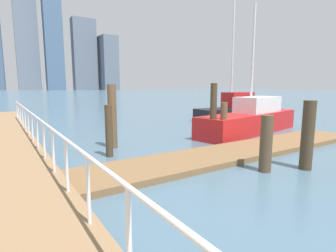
# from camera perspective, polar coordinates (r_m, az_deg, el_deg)

# --- Properties ---
(ground_plane) EXTENTS (300.00, 300.00, 0.00)m
(ground_plane) POSITION_cam_1_polar(r_m,az_deg,el_deg) (15.36, -16.72, -0.85)
(ground_plane) COLOR slate
(floating_dock) EXTENTS (13.02, 2.00, 0.18)m
(floating_dock) POSITION_cam_1_polar(r_m,az_deg,el_deg) (9.92, 14.90, -5.35)
(floating_dock) COLOR olive
(floating_dock) RESTS_ON ground_plane
(boardwalk_railing) EXTENTS (0.06, 28.61, 1.08)m
(boardwalk_railing) POSITION_cam_1_polar(r_m,az_deg,el_deg) (5.40, -21.23, -4.97)
(boardwalk_railing) COLOR white
(boardwalk_railing) RESTS_ON boardwalk
(dock_piling_0) EXTENTS (0.34, 0.34, 1.63)m
(dock_piling_0) POSITION_cam_1_polar(r_m,az_deg,el_deg) (8.00, 20.41, -3.61)
(dock_piling_0) COLOR brown
(dock_piling_0) RESTS_ON ground_plane
(dock_piling_1) EXTENTS (0.28, 0.28, 2.56)m
(dock_piling_1) POSITION_cam_1_polar(r_m,az_deg,el_deg) (11.41, 9.75, 2.69)
(dock_piling_1) COLOR #473826
(dock_piling_1) RESTS_ON ground_plane
(dock_piling_2) EXTENTS (0.34, 0.34, 2.50)m
(dock_piling_2) POSITION_cam_1_polar(r_m,az_deg,el_deg) (10.56, -11.91, 1.99)
(dock_piling_2) COLOR brown
(dock_piling_2) RESTS_ON ground_plane
(dock_piling_3) EXTENTS (0.28, 0.28, 1.76)m
(dock_piling_3) POSITION_cam_1_polar(r_m,az_deg,el_deg) (11.36, 11.92, 0.58)
(dock_piling_3) COLOR brown
(dock_piling_3) RESTS_ON ground_plane
(dock_piling_4) EXTENTS (0.35, 0.35, 2.03)m
(dock_piling_4) POSITION_cam_1_polar(r_m,az_deg,el_deg) (8.67, 27.93, -1.81)
(dock_piling_4) COLOR #473826
(dock_piling_4) RESTS_ON ground_plane
(dock_piling_5) EXTENTS (0.25, 0.25, 1.80)m
(dock_piling_5) POSITION_cam_1_polar(r_m,az_deg,el_deg) (9.29, -12.64, -1.08)
(dock_piling_5) COLOR #473826
(dock_piling_5) RESTS_ON ground_plane
(moored_boat_0) EXTENTS (5.58, 1.80, 9.31)m
(moored_boat_0) POSITION_cam_1_polar(r_m,az_deg,el_deg) (19.61, 13.75, 3.50)
(moored_boat_0) COLOR black
(moored_boat_0) RESTS_ON ground_plane
(moored_boat_2) EXTENTS (7.46, 3.02, 6.46)m
(moored_boat_2) POSITION_cam_1_polar(r_m,az_deg,el_deg) (14.52, 17.55, 1.46)
(moored_boat_2) COLOR red
(moored_boat_2) RESTS_ON ground_plane
(skyline_tower_3) EXTENTS (12.12, 10.76, 70.82)m
(skyline_tower_3) POSITION_cam_1_polar(r_m,az_deg,el_deg) (176.75, -28.43, 18.41)
(skyline_tower_3) COLOR slate
(skyline_tower_3) RESTS_ON ground_plane
(skyline_tower_4) EXTENTS (9.99, 9.00, 76.78)m
(skyline_tower_4) POSITION_cam_1_polar(r_m,az_deg,el_deg) (172.34, -23.75, 20.00)
(skyline_tower_4) COLOR slate
(skyline_tower_4) RESTS_ON ground_plane
(skyline_tower_5) EXTENTS (13.72, 6.85, 41.91)m
(skyline_tower_5) POSITION_cam_1_polar(r_m,az_deg,el_deg) (172.44, -17.58, 14.43)
(skyline_tower_5) COLOR slate
(skyline_tower_5) RESTS_ON ground_plane
(skyline_tower_6) EXTENTS (10.18, 13.36, 32.69)m
(skyline_tower_6) POSITION_cam_1_polar(r_m,az_deg,el_deg) (173.52, -12.88, 13.05)
(skyline_tower_6) COLOR slate
(skyline_tower_6) RESTS_ON ground_plane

